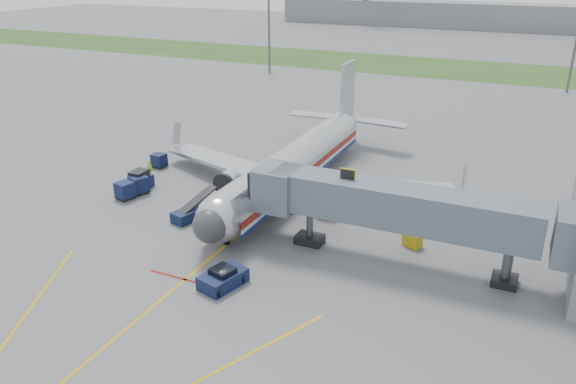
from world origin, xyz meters
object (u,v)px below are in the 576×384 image
at_px(belt_loader, 193,212).
at_px(ramp_worker, 149,168).
at_px(pushback_tug, 223,278).
at_px(baggage_tug, 140,181).
at_px(airliner, 294,163).

relative_size(belt_loader, ramp_worker, 3.05).
distance_m(pushback_tug, baggage_tug, 20.63).
bearing_deg(pushback_tug, baggage_tug, 144.41).
height_order(airliner, belt_loader, airliner).
bearing_deg(airliner, baggage_tug, -154.07).
height_order(airliner, ramp_worker, airliner).
bearing_deg(ramp_worker, baggage_tug, -82.26).
bearing_deg(ramp_worker, airliner, -5.66).
relative_size(pushback_tug, belt_loader, 0.77).
xyz_separation_m(pushback_tug, ramp_worker, (-18.46, 15.73, 0.21)).
bearing_deg(airliner, pushback_tug, -81.18).
distance_m(baggage_tug, belt_loader, 9.22).
bearing_deg(baggage_tug, airliner, 25.93).
relative_size(airliner, baggage_tug, 12.28).
xyz_separation_m(airliner, pushback_tug, (2.91, -18.75, -2.07)).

